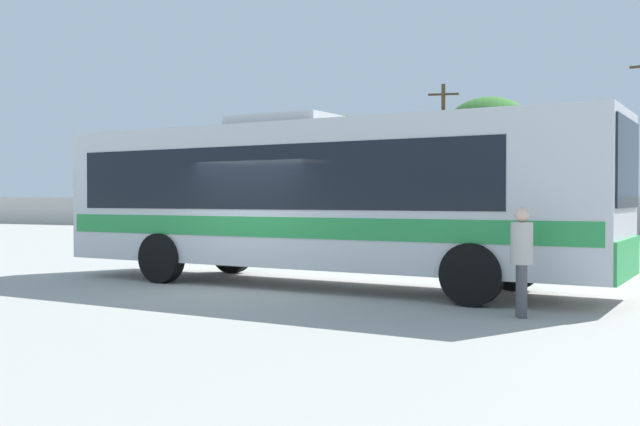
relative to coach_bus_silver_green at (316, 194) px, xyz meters
name	(u,v)px	position (x,y,z in m)	size (l,w,h in m)	color
ground_plane	(419,255)	(-0.86, 8.80, -1.86)	(300.00, 300.00, 0.00)	#A3A099
perimeter_wall	(525,215)	(-0.86, 25.02, -0.91)	(80.00, 0.30, 1.88)	beige
coach_bus_silver_green	(316,194)	(0.00, 0.00, 0.00)	(11.69, 3.25, 3.47)	silver
attendant_by_bus_door	(522,256)	(4.58, -2.24, -0.94)	(0.42, 0.42, 1.63)	#4C4C51
parked_car_leftmost_dark_blue	(301,217)	(-11.73, 21.09, -1.06)	(4.60, 2.29, 1.50)	navy
parked_car_second_black	(412,218)	(-5.61, 21.27, -1.04)	(4.06, 2.00, 1.55)	black
parked_car_third_maroon	(541,221)	(0.62, 21.05, -1.09)	(4.52, 2.26, 1.43)	maroon
utility_pole_near	(443,153)	(-6.44, 28.97, 2.59)	(1.78, 0.55, 8.53)	#4C3823
roadside_tree_left	(337,153)	(-14.15, 30.58, 2.94)	(5.89, 5.89, 7.30)	brown
roadside_tree_midleft	(489,138)	(-3.26, 27.04, 3.22)	(5.32, 5.32, 7.34)	brown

